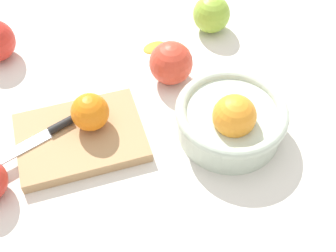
{
  "coord_description": "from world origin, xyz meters",
  "views": [
    {
      "loc": [
        -0.02,
        0.55,
        0.64
      ],
      "look_at": [
        -0.09,
        0.08,
        0.04
      ],
      "focal_mm": 48.76,
      "sensor_mm": 36.0,
      "label": 1
    }
  ],
  "objects_px": {
    "cutting_board": "(81,137)",
    "bowl": "(231,119)",
    "knife": "(44,135)",
    "apple_front_left": "(171,63)",
    "orange_on_board": "(90,112)",
    "apple_front_left_2": "(211,14)"
  },
  "relations": [
    {
      "from": "orange_on_board",
      "to": "cutting_board",
      "type": "bearing_deg",
      "value": 37.77
    },
    {
      "from": "cutting_board",
      "to": "knife",
      "type": "distance_m",
      "value": 0.06
    },
    {
      "from": "knife",
      "to": "apple_front_left_2",
      "type": "relative_size",
      "value": 1.85
    },
    {
      "from": "apple_front_left_2",
      "to": "cutting_board",
      "type": "bearing_deg",
      "value": 42.17
    },
    {
      "from": "apple_front_left",
      "to": "orange_on_board",
      "type": "bearing_deg",
      "value": 34.72
    },
    {
      "from": "cutting_board",
      "to": "bowl",
      "type": "bearing_deg",
      "value": 174.47
    },
    {
      "from": "bowl",
      "to": "apple_front_left_2",
      "type": "relative_size",
      "value": 2.46
    },
    {
      "from": "bowl",
      "to": "apple_front_left",
      "type": "relative_size",
      "value": 2.32
    },
    {
      "from": "bowl",
      "to": "cutting_board",
      "type": "xyz_separation_m",
      "value": [
        0.26,
        -0.02,
        -0.03
      ]
    },
    {
      "from": "bowl",
      "to": "apple_front_left",
      "type": "xyz_separation_m",
      "value": [
        0.08,
        -0.15,
        -0.0
      ]
    },
    {
      "from": "cutting_board",
      "to": "knife",
      "type": "bearing_deg",
      "value": -2.53
    },
    {
      "from": "bowl",
      "to": "apple_front_left",
      "type": "bearing_deg",
      "value": -62.44
    },
    {
      "from": "bowl",
      "to": "orange_on_board",
      "type": "xyz_separation_m",
      "value": [
        0.24,
        -0.04,
        0.01
      ]
    },
    {
      "from": "bowl",
      "to": "cutting_board",
      "type": "bearing_deg",
      "value": -5.53
    },
    {
      "from": "apple_front_left",
      "to": "apple_front_left_2",
      "type": "bearing_deg",
      "value": -128.84
    },
    {
      "from": "bowl",
      "to": "cutting_board",
      "type": "relative_size",
      "value": 0.89
    },
    {
      "from": "orange_on_board",
      "to": "apple_front_left_2",
      "type": "distance_m",
      "value": 0.36
    },
    {
      "from": "cutting_board",
      "to": "apple_front_left",
      "type": "distance_m",
      "value": 0.22
    },
    {
      "from": "bowl",
      "to": "knife",
      "type": "relative_size",
      "value": 1.33
    },
    {
      "from": "apple_front_left",
      "to": "apple_front_left_2",
      "type": "height_order",
      "value": "apple_front_left"
    },
    {
      "from": "apple_front_left",
      "to": "bowl",
      "type": "bearing_deg",
      "value": 117.56
    },
    {
      "from": "bowl",
      "to": "knife",
      "type": "bearing_deg",
      "value": -4.96
    }
  ]
}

